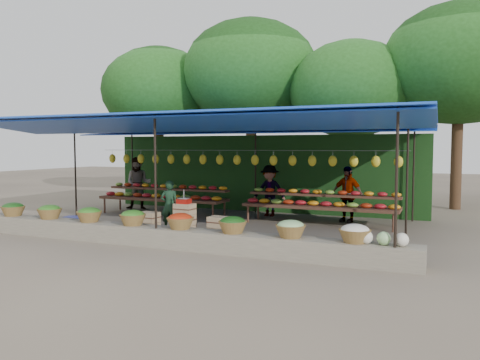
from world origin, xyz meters
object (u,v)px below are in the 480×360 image
at_px(weighing_scale, 184,200).
at_px(vendor_seated, 170,206).
at_px(blue_crate_back, 75,223).
at_px(crate_counter, 184,223).

xyz_separation_m(weighing_scale, vendor_seated, (-0.65, 0.41, -0.21)).
bearing_deg(weighing_scale, blue_crate_back, -173.24).
relative_size(crate_counter, weighing_scale, 7.16).
height_order(crate_counter, blue_crate_back, crate_counter).
xyz_separation_m(vendor_seated, blue_crate_back, (-2.37, -0.77, -0.48)).
bearing_deg(weighing_scale, crate_counter, 180.00).
bearing_deg(vendor_seated, blue_crate_back, -3.01).
distance_m(vendor_seated, blue_crate_back, 2.54).
height_order(crate_counter, weighing_scale, weighing_scale).
relative_size(crate_counter, blue_crate_back, 4.38).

